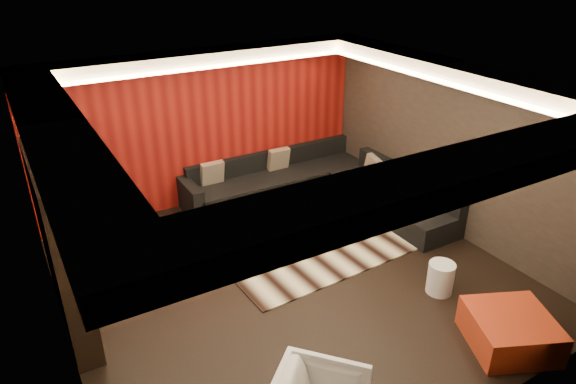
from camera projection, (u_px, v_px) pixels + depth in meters
floor at (291, 278)px, 7.43m from camera, size 6.00×6.00×0.02m
ceiling at (292, 86)px, 6.20m from camera, size 6.00×6.00×0.02m
wall_back at (205, 127)px, 9.15m from camera, size 6.00×0.02×2.80m
wall_left at (48, 253)px, 5.45m from camera, size 0.02×6.00×2.80m
wall_right at (453, 149)px, 8.18m from camera, size 0.02×6.00×2.80m
red_feature_wall at (206, 128)px, 9.12m from camera, size 5.98×0.05×2.78m
soffit_back at (207, 57)px, 8.34m from camera, size 6.00×0.60×0.22m
soffit_front at (462, 172)px, 4.16m from camera, size 6.00×0.60×0.22m
soffit_left at (55, 133)px, 5.02m from camera, size 0.60×4.80×0.22m
soffit_right at (451, 70)px, 7.48m from camera, size 0.60×4.80×0.22m
cove_back at (216, 66)px, 8.12m from camera, size 4.80×0.08×0.04m
cove_front at (430, 168)px, 4.46m from camera, size 4.80×0.08×0.04m
cove_left at (93, 135)px, 5.22m from camera, size 0.08×4.80×0.04m
cove_right at (433, 79)px, 7.36m from camera, size 0.08×4.80×0.04m
tv_surround at (61, 247)px, 6.12m from camera, size 0.30×2.00×2.20m
tv_screen at (69, 218)px, 6.04m from camera, size 0.04×1.30×0.80m
tv_shelf at (80, 271)px, 6.37m from camera, size 0.04×1.60×0.04m
rug at (319, 224)px, 8.81m from camera, size 4.14×3.18×0.02m
coffee_table at (284, 234)px, 8.33m from camera, size 1.29×1.29×0.18m
drum_stool at (266, 219)px, 8.58m from camera, size 0.41×0.41×0.37m
striped_pouf at (223, 239)px, 7.98m from camera, size 0.83×0.83×0.38m
white_side_table at (441, 278)px, 7.03m from camera, size 0.43×0.43×0.45m
orange_ottoman at (510, 331)px, 6.10m from camera, size 1.23×1.23×0.41m
sectional_sofa at (320, 187)px, 9.55m from camera, size 3.65×3.50×0.75m
throw_pillows at (318, 173)px, 9.28m from camera, size 2.93×2.82×0.50m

